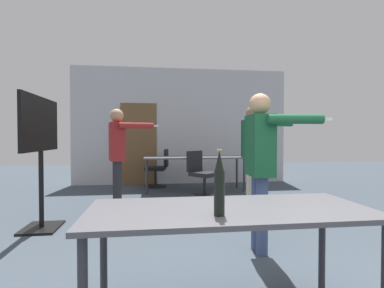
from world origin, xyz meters
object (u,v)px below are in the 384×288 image
(person_left_plaid, at_px, (118,148))
(beer_bottle, at_px, (219,184))
(tv_screen, at_px, (41,144))
(office_chair_far_right, at_px, (202,175))
(person_center_tall, at_px, (261,156))
(person_right_polo, at_px, (253,146))
(office_chair_mid_tucked, at_px, (159,170))

(person_left_plaid, height_order, beer_bottle, person_left_plaid)
(tv_screen, bearing_deg, office_chair_far_right, -52.93)
(office_chair_far_right, bearing_deg, person_center_tall, 51.20)
(person_right_polo, height_order, office_chair_mid_tucked, person_right_polo)
(tv_screen, distance_m, beer_bottle, 3.06)
(person_left_plaid, relative_size, office_chair_far_right, 1.81)
(person_right_polo, bearing_deg, tv_screen, -76.07)
(tv_screen, height_order, person_left_plaid, tv_screen)
(person_left_plaid, distance_m, office_chair_far_right, 1.87)
(tv_screen, xyz_separation_m, office_chair_mid_tucked, (1.59, 3.11, -0.69))
(beer_bottle, bearing_deg, office_chair_mid_tucked, 92.21)
(tv_screen, distance_m, person_center_tall, 2.79)
(person_right_polo, relative_size, person_center_tall, 1.05)
(tv_screen, distance_m, office_chair_mid_tucked, 3.56)
(tv_screen, bearing_deg, office_chair_mid_tucked, -27.06)
(person_center_tall, distance_m, beer_bottle, 1.53)
(person_right_polo, height_order, beer_bottle, person_right_polo)
(person_left_plaid, bearing_deg, office_chair_far_right, 104.75)
(tv_screen, bearing_deg, person_center_tall, -113.80)
(office_chair_mid_tucked, distance_m, office_chair_far_right, 1.53)
(office_chair_mid_tucked, distance_m, beer_bottle, 5.60)
(tv_screen, xyz_separation_m, person_left_plaid, (0.87, 0.96, -0.10))
(office_chair_far_right, height_order, beer_bottle, beer_bottle)
(tv_screen, height_order, person_center_tall, tv_screen)
(person_right_polo, relative_size, beer_bottle, 4.63)
(office_chair_mid_tucked, bearing_deg, person_left_plaid, 171.05)
(person_right_polo, height_order, person_center_tall, person_right_polo)
(beer_bottle, bearing_deg, person_left_plaid, 105.26)
(person_right_polo, distance_m, person_center_tall, 2.11)
(person_left_plaid, height_order, office_chair_mid_tucked, person_left_plaid)
(person_center_tall, xyz_separation_m, beer_bottle, (-0.75, -1.34, -0.07))
(beer_bottle, bearing_deg, tv_screen, 126.24)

